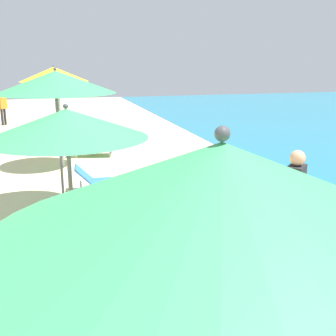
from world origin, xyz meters
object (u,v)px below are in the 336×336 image
(umbrella_fourth, at_px, (67,124))
(umbrella_fifth, at_px, (56,82))
(umbrella_third, at_px, (220,193))
(lounger_farthest_inland, at_px, (89,139))
(lounger_farthest_shoreside, at_px, (86,129))
(umbrella_sixth, at_px, (58,88))
(lounger_fifth_shoreside, at_px, (108,179))
(lounger_fourth_shoreside, at_px, (144,234))
(lounger_fifth_inland, at_px, (97,215))
(person_walking_near, at_px, (295,194))
(person_walking_far, at_px, (2,105))
(lounger_fourth_inland, at_px, (165,317))
(umbrella_farthest, at_px, (54,74))
(lounger_sixth_shoreside, at_px, (92,147))

(umbrella_fourth, relative_size, umbrella_fifth, 0.88)
(umbrella_third, bearing_deg, umbrella_fifth, 93.95)
(umbrella_fifth, distance_m, lounger_farthest_inland, 6.74)
(umbrella_fourth, bearing_deg, lounger_farthest_shoreside, 84.44)
(umbrella_third, distance_m, umbrella_sixth, 10.48)
(lounger_farthest_inland, bearing_deg, lounger_fifth_shoreside, -82.31)
(lounger_fifth_shoreside, xyz_separation_m, lounger_farthest_inland, (0.06, 5.20, -0.00))
(lounger_fourth_shoreside, relative_size, lounger_fifth_inland, 1.02)
(person_walking_near, bearing_deg, umbrella_third, -80.09)
(lounger_farthest_shoreside, height_order, lounger_farthest_inland, lounger_farthest_inland)
(umbrella_third, distance_m, umbrella_fourth, 3.54)
(lounger_fifth_shoreside, relative_size, person_walking_far, 1.03)
(lounger_fourth_shoreside, relative_size, lounger_fourth_inland, 0.87)
(lounger_fifth_shoreside, xyz_separation_m, person_walking_far, (-3.29, 11.37, 0.65))
(umbrella_farthest, height_order, lounger_farthest_shoreside, umbrella_farthest)
(umbrella_third, height_order, lounger_farthest_shoreside, umbrella_third)
(lounger_fourth_inland, relative_size, lounger_farthest_inland, 1.00)
(umbrella_fifth, xyz_separation_m, umbrella_farthest, (0.07, 7.17, -0.08))
(umbrella_third, relative_size, lounger_fifth_inland, 1.98)
(lounger_fourth_shoreside, bearing_deg, umbrella_fourth, -148.21)
(lounger_fifth_shoreside, bearing_deg, lounger_farthest_inland, 94.08)
(umbrella_fifth, bearing_deg, lounger_sixth_shoreside, 77.51)
(umbrella_third, height_order, umbrella_farthest, umbrella_farthest)
(lounger_fourth_inland, distance_m, lounger_fifth_inland, 3.23)
(lounger_fifth_inland, relative_size, person_walking_far, 0.88)
(lounger_fourth_shoreside, distance_m, lounger_farthest_inland, 8.57)
(lounger_fifth_shoreside, height_order, lounger_fifth_inland, lounger_fifth_shoreside)
(person_walking_near, bearing_deg, umbrella_sixth, 161.71)
(umbrella_sixth, height_order, person_walking_far, umbrella_sixth)
(umbrella_third, bearing_deg, umbrella_fourth, 97.00)
(umbrella_third, height_order, lounger_fourth_shoreside, umbrella_third)
(umbrella_third, bearing_deg, lounger_fifth_inland, 89.39)
(lounger_fifth_inland, distance_m, lounger_farthest_inland, 7.56)
(lounger_farthest_shoreside, bearing_deg, lounger_sixth_shoreside, -83.29)
(lounger_fourth_shoreside, bearing_deg, lounger_fifth_shoreside, 82.72)
(person_walking_near, height_order, person_walking_far, person_walking_near)
(lounger_fourth_shoreside, distance_m, umbrella_farthest, 9.80)
(lounger_fourth_inland, height_order, lounger_fifth_shoreside, lounger_fourth_inland)
(umbrella_fourth, bearing_deg, lounger_sixth_shoreside, 82.77)
(lounger_fourth_shoreside, distance_m, lounger_sixth_shoreside, 7.12)
(umbrella_fifth, height_order, lounger_farthest_shoreside, umbrella_fifth)
(lounger_fifth_shoreside, bearing_deg, person_walking_far, 110.83)
(lounger_fourth_shoreside, height_order, lounger_fifth_shoreside, lounger_fourth_shoreside)
(umbrella_fifth, relative_size, lounger_farthest_inland, 1.76)
(lounger_fourth_shoreside, height_order, umbrella_farthest, umbrella_farthest)
(lounger_fourth_inland, distance_m, lounger_sixth_shoreside, 9.29)
(lounger_fifth_inland, bearing_deg, lounger_farthest_inland, 97.29)
(umbrella_fourth, xyz_separation_m, lounger_sixth_shoreside, (1.02, 8.08, -1.94))
(umbrella_farthest, distance_m, lounger_farthest_inland, 2.58)
(lounger_sixth_shoreside, distance_m, lounger_farthest_inland, 1.45)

